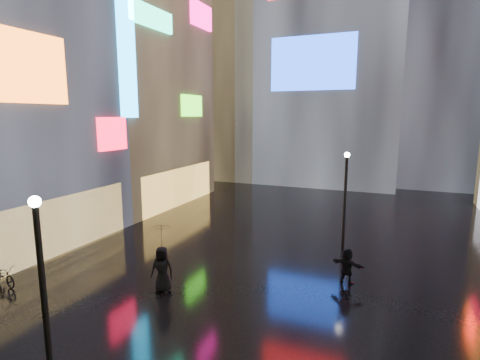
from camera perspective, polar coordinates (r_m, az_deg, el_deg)
The scene contains 10 objects.
ground at distance 21.18m, azimuth 8.48°, elevation -9.98°, with size 140.00×140.00×0.00m, color black.
building_left_far at distance 32.98m, azimuth -17.20°, elevation 16.08°, with size 10.28×12.00×22.00m.
tower_flank_right at distance 46.63m, azimuth 29.37°, elevation 20.82°, with size 12.00×12.00×34.00m, color black.
tower_flank_left at distance 45.80m, azimuth -1.83°, elevation 17.16°, with size 10.00×10.00×26.00m, color black.
lamp_near at distance 11.05m, azimuth -27.89°, elevation -13.65°, with size 0.30×0.30×5.20m.
lamp_far at distance 21.17m, azimuth 15.74°, elevation -1.98°, with size 0.30×0.30×5.20m.
pedestrian_4 at distance 15.99m, azimuth -11.77°, elevation -13.15°, with size 0.93×0.60×1.90m, color black.
pedestrian_5 at distance 17.01m, azimuth 16.01°, elevation -12.52°, with size 1.44×0.46×1.55m, color black.
umbrella_2 at distance 15.49m, azimuth -11.96°, elevation -8.31°, with size 1.02×1.04×0.94m, color black.
bicycle at distance 19.19m, azimuth -32.38°, elevation -12.17°, with size 0.59×1.70×0.89m, color black.
Camera 1 is at (4.74, 0.62, 7.13)m, focal length 28.00 mm.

